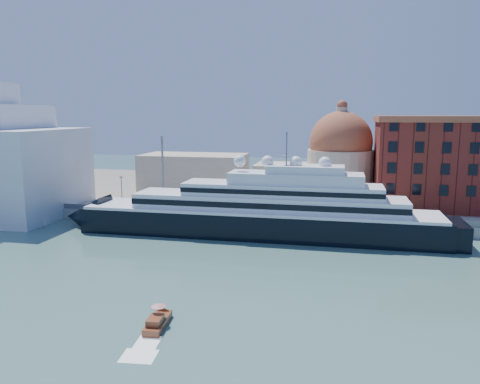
# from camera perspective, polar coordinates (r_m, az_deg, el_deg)

# --- Properties ---
(ground) EXTENTS (400.00, 400.00, 0.00)m
(ground) POSITION_cam_1_polar(r_m,az_deg,el_deg) (80.42, -4.35, -9.22)
(ground) COLOR #325750
(ground) RESTS_ON ground
(quay) EXTENTS (180.00, 10.00, 2.50)m
(quay) POSITION_cam_1_polar(r_m,az_deg,el_deg) (111.91, 0.54, -3.13)
(quay) COLOR gray
(quay) RESTS_ON ground
(land) EXTENTS (260.00, 72.00, 2.00)m
(land) POSITION_cam_1_polar(r_m,az_deg,el_deg) (151.62, 3.63, 0.12)
(land) COLOR slate
(land) RESTS_ON ground
(quay_fence) EXTENTS (180.00, 0.10, 1.20)m
(quay_fence) POSITION_cam_1_polar(r_m,az_deg,el_deg) (107.21, 0.07, -2.69)
(quay_fence) COLOR slate
(quay_fence) RESTS_ON quay
(superyacht) EXTENTS (86.46, 11.99, 25.84)m
(superyacht) POSITION_cam_1_polar(r_m,az_deg,el_deg) (100.15, 0.86, -2.77)
(superyacht) COLOR black
(superyacht) RESTS_ON ground
(service_barge) EXTENTS (12.31, 5.81, 2.66)m
(service_barge) POSITION_cam_1_polar(r_m,az_deg,el_deg) (122.17, -24.63, -3.17)
(service_barge) COLOR white
(service_barge) RESTS_ON ground
(water_taxi) EXTENTS (2.66, 6.37, 2.94)m
(water_taxi) POSITION_cam_1_polar(r_m,az_deg,el_deg) (60.20, -10.04, -15.29)
(water_taxi) COLOR brown
(water_taxi) RESTS_ON ground
(warehouse) EXTENTS (43.00, 19.00, 23.25)m
(warehouse) POSITION_cam_1_polar(r_m,az_deg,el_deg) (129.17, 25.58, 3.27)
(warehouse) COLOR maroon
(warehouse) RESTS_ON land
(church) EXTENTS (66.00, 18.00, 25.50)m
(church) POSITION_cam_1_polar(r_m,az_deg,el_deg) (132.45, 5.32, 3.05)
(church) COLOR beige
(church) RESTS_ON land
(lamp_posts) EXTENTS (120.80, 2.40, 18.00)m
(lamp_posts) POSITION_cam_1_polar(r_m,az_deg,el_deg) (111.88, -6.00, 1.29)
(lamp_posts) COLOR slate
(lamp_posts) RESTS_ON quay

